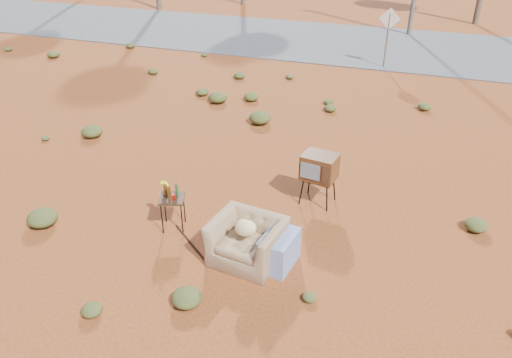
% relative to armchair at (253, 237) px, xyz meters
% --- Properties ---
extents(ground, '(140.00, 140.00, 0.00)m').
position_rel_armchair_xyz_m(ground, '(-0.69, 0.51, -0.50)').
color(ground, '#97481E').
rests_on(ground, ground).
extents(highway, '(140.00, 7.00, 0.04)m').
position_rel_armchair_xyz_m(highway, '(-0.69, 15.51, -0.48)').
color(highway, '#565659').
rests_on(highway, ground).
extents(armchair, '(1.54, 0.94, 1.07)m').
position_rel_armchair_xyz_m(armchair, '(0.00, 0.00, 0.00)').
color(armchair, '#957551').
rests_on(armchair, ground).
extents(tv_unit, '(0.77, 0.65, 1.12)m').
position_rel_armchair_xyz_m(tv_unit, '(0.64, 2.30, 0.33)').
color(tv_unit, black).
rests_on(tv_unit, ground).
extents(side_table, '(0.61, 0.61, 0.97)m').
position_rel_armchair_xyz_m(side_table, '(-1.85, 0.46, 0.21)').
color(side_table, '#362213').
rests_on(side_table, ground).
extents(rusty_bar, '(1.10, 0.87, 0.04)m').
position_rel_armchair_xyz_m(rusty_bar, '(-1.25, 0.06, -0.48)').
color(rusty_bar, '#472513').
rests_on(rusty_bar, ground).
extents(road_sign, '(0.78, 0.06, 2.19)m').
position_rel_armchair_xyz_m(road_sign, '(0.81, 12.51, 1.00)').
color(road_sign, brown).
rests_on(road_sign, ground).
extents(scrub_patch, '(17.49, 8.07, 0.33)m').
position_rel_armchair_xyz_m(scrub_patch, '(-1.52, 4.92, -0.36)').
color(scrub_patch, '#474C21').
rests_on(scrub_patch, ground).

